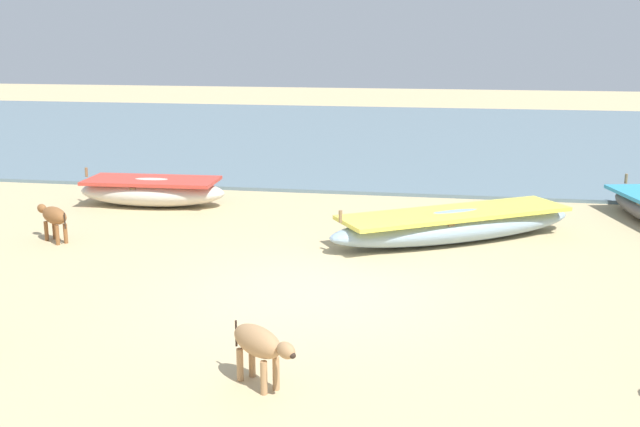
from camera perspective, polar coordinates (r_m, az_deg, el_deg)
name	(u,v)px	position (r m, az deg, el deg)	size (l,w,h in m)	color
ground	(320,292)	(10.82, -0.02, -5.86)	(80.00, 80.00, 0.00)	tan
sea_water	(403,136)	(26.99, 6.22, 5.77)	(60.00, 20.00, 0.08)	slate
fishing_boat_2	(152,191)	(16.46, -12.37, 1.65)	(3.15, 1.30, 0.78)	beige
fishing_boat_4	(455,225)	(13.55, 9.98, -0.81)	(4.59, 3.48, 0.74)	#8CA5B7
calf_near_tan	(259,344)	(7.94, -4.53, -9.68)	(0.87, 0.76, 0.64)	tan
calf_far_brown	(54,217)	(14.04, -19.20, -0.22)	(0.87, 0.69, 0.62)	brown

